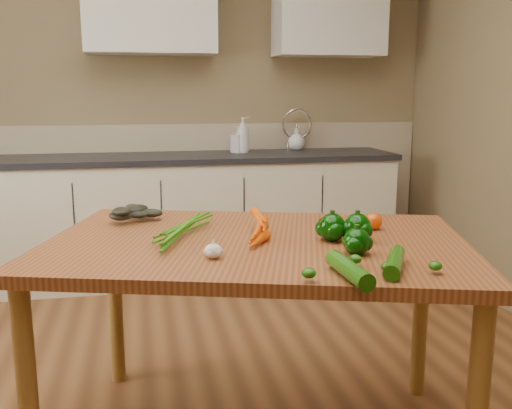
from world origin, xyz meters
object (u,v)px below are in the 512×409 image
Objects in this scene: table at (256,263)px; soap_bottle_c at (297,139)px; tomato_b at (334,223)px; zucchini_b at (349,270)px; soap_bottle_b at (239,139)px; tomato_a at (327,224)px; pepper_b at (357,228)px; pepper_c at (357,242)px; zucchini_a at (395,262)px; soap_bottle_a at (243,135)px; carrot_bunch at (235,228)px; leafy_greens at (142,209)px; tomato_c at (373,221)px; garlic_bulb at (213,251)px; pepper_a at (332,227)px.

soap_bottle_c is (0.78, 2.27, 0.26)m from table.
tomato_b is 0.27× the size of zucchini_b.
zucchini_b is (0.17, -0.49, 0.12)m from table.
soap_bottle_b is 2.63× the size of tomato_a.
pepper_b reaches higher than pepper_c.
soap_bottle_c is 2.83m from zucchini_b.
table is at bearing 48.57° from soap_bottle_b.
tomato_b is (0.04, 0.33, -0.01)m from pepper_c.
zucchini_a is (0.05, -0.18, -0.02)m from pepper_c.
soap_bottle_a is 2.65m from zucchini_b.
leafy_greens reaches higher than carrot_bunch.
tomato_c is at bearing 61.27° from soap_bottle_b.
soap_bottle_b is 2.76× the size of tomato_c.
pepper_b is at bearing -179.35° from soap_bottle_a.
tomato_c is at bearing -20.04° from leafy_greens.
soap_bottle_c is 2.24m from tomato_c.
carrot_bunch is 0.48m from leafy_greens.
zucchini_a is at bearing -106.01° from tomato_c.
carrot_bunch is 1.20× the size of zucchini_a.
garlic_bulb is at bearing 173.44° from pepper_c.
pepper_a is 0.25m from tomato_c.
leafy_greens is (-0.33, 0.35, 0.02)m from carrot_bunch.
tomato_b is (-0.46, -2.20, -0.14)m from soap_bottle_c.
carrot_bunch is at bearing 115.02° from zucchini_b.
leafy_greens reaches higher than table.
pepper_b is 1.35× the size of tomato_a.
pepper_a is 1.51× the size of tomato_b.
soap_bottle_a reaches higher than leafy_greens.
pepper_c is 0.34m from tomato_b.
soap_bottle_a is 2.23m from pepper_a.
soap_bottle_c is 1.90× the size of pepper_c.
soap_bottle_a is 3.52× the size of tomato_a.
pepper_a is 1.39× the size of tomato_c.
table is 0.57m from zucchini_a.
soap_bottle_c is at bearing 77.50° from pepper_a.
pepper_b is at bearing 1.04° from soap_bottle_c.
soap_bottle_c reaches higher than tomato_c.
pepper_c is 0.19m from zucchini_a.
soap_bottle_a reaches higher than pepper_b.
tomato_c is at bearing 23.87° from table.
soap_bottle_b is 2.10m from tomato_b.
zucchini_b is at bearing -102.41° from pepper_a.
tomato_c is at bearing -4.98° from tomato_b.
pepper_b is (0.53, 0.11, 0.03)m from garlic_bulb.
leafy_greens reaches higher than tomato_a.
soap_bottle_c is at bearing -74.46° from soap_bottle_a.
soap_bottle_a is at bearing 88.61° from pepper_c.
tomato_b is (-0.03, 0.17, -0.02)m from pepper_b.
tomato_b is 0.28× the size of zucchini_a.
leafy_greens is 3.05× the size of tomato_c.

